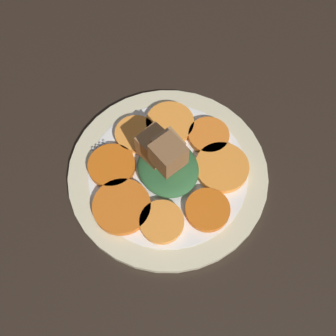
% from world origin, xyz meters
% --- Properties ---
extents(table_slab, '(1.20, 1.20, 0.02)m').
position_xyz_m(table_slab, '(0.00, 0.00, 0.01)').
color(table_slab, black).
rests_on(table_slab, ground).
extents(plate, '(0.29, 0.29, 0.01)m').
position_xyz_m(plate, '(0.00, 0.00, 0.03)').
color(plate, beige).
rests_on(plate, table_slab).
extents(carrot_slice_0, '(0.07, 0.07, 0.01)m').
position_xyz_m(carrot_slice_0, '(-0.04, -0.07, 0.04)').
color(carrot_slice_0, '#D66114').
rests_on(carrot_slice_0, plate).
extents(carrot_slice_1, '(0.08, 0.08, 0.01)m').
position_xyz_m(carrot_slice_1, '(0.02, -0.08, 0.04)').
color(carrot_slice_1, orange).
rests_on(carrot_slice_1, plate).
extents(carrot_slice_2, '(0.06, 0.06, 0.01)m').
position_xyz_m(carrot_slice_2, '(0.07, -0.04, 0.04)').
color(carrot_slice_2, orange).
rests_on(carrot_slice_2, plate).
extents(carrot_slice_3, '(0.06, 0.06, 0.01)m').
position_xyz_m(carrot_slice_3, '(0.08, 0.02, 0.04)').
color(carrot_slice_3, '#D76115').
rests_on(carrot_slice_3, plate).
extents(carrot_slice_4, '(0.08, 0.08, 0.01)m').
position_xyz_m(carrot_slice_4, '(0.03, 0.07, 0.04)').
color(carrot_slice_4, orange).
rests_on(carrot_slice_4, plate).
extents(carrot_slice_5, '(0.06, 0.06, 0.01)m').
position_xyz_m(carrot_slice_5, '(-0.02, 0.08, 0.04)').
color(carrot_slice_5, orange).
rests_on(carrot_slice_5, plate).
extents(carrot_slice_6, '(0.07, 0.07, 0.01)m').
position_xyz_m(carrot_slice_6, '(-0.07, 0.04, 0.04)').
color(carrot_slice_6, orange).
rests_on(carrot_slice_6, plate).
extents(carrot_slice_7, '(0.06, 0.06, 0.01)m').
position_xyz_m(carrot_slice_7, '(-0.08, -0.02, 0.04)').
color(carrot_slice_7, orange).
rests_on(carrot_slice_7, plate).
extents(center_pile, '(0.10, 0.09, 0.10)m').
position_xyz_m(center_pile, '(-0.00, -0.00, 0.07)').
color(center_pile, '#2D6033').
rests_on(center_pile, plate).
extents(fork, '(0.19, 0.05, 0.00)m').
position_xyz_m(fork, '(-0.00, -0.06, 0.03)').
color(fork, silver).
rests_on(fork, plate).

